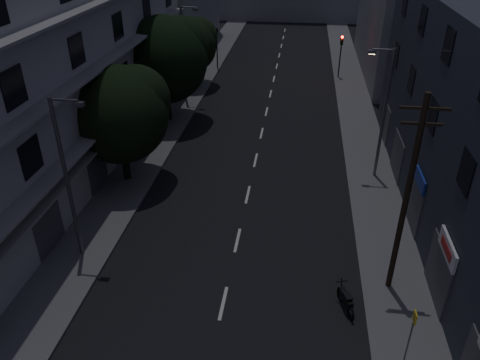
# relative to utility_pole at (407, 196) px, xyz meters

# --- Properties ---
(ground) EXTENTS (160.00, 160.00, 0.00)m
(ground) POSITION_rel_utility_pole_xyz_m (-7.18, 16.57, -4.87)
(ground) COLOR black
(ground) RESTS_ON ground
(sidewalk_left) EXTENTS (3.00, 90.00, 0.15)m
(sidewalk_left) POSITION_rel_utility_pole_xyz_m (-14.68, 16.57, -4.79)
(sidewalk_left) COLOR #565659
(sidewalk_left) RESTS_ON ground
(sidewalk_right) EXTENTS (3.00, 90.00, 0.15)m
(sidewalk_right) POSITION_rel_utility_pole_xyz_m (0.32, 16.57, -4.79)
(sidewalk_right) COLOR #565659
(sidewalk_right) RESTS_ON ground
(lane_markings) EXTENTS (0.15, 60.50, 0.01)m
(lane_markings) POSITION_rel_utility_pole_xyz_m (-7.18, 22.82, -4.86)
(lane_markings) COLOR beige
(lane_markings) RESTS_ON ground
(building_left) EXTENTS (7.00, 36.00, 14.00)m
(building_left) POSITION_rel_utility_pole_xyz_m (-19.15, 9.57, 2.13)
(building_left) COLOR #ADADA8
(building_left) RESTS_ON ground
(building_far_right) EXTENTS (6.00, 20.00, 13.00)m
(building_far_right) POSITION_rel_utility_pole_xyz_m (4.82, 33.57, 1.63)
(building_far_right) COLOR slate
(building_far_right) RESTS_ON ground
(tree_near) EXTENTS (5.78, 5.78, 7.13)m
(tree_near) POSITION_rel_utility_pole_xyz_m (-14.80, 7.88, -0.26)
(tree_near) COLOR black
(tree_near) RESTS_ON sidewalk_left
(tree_mid) EXTENTS (6.55, 6.55, 8.06)m
(tree_mid) POSITION_rel_utility_pole_xyz_m (-14.75, 17.65, 0.32)
(tree_mid) COLOR black
(tree_mid) RESTS_ON sidewalk_left
(tree_far) EXTENTS (5.11, 5.11, 6.32)m
(tree_far) POSITION_rel_utility_pole_xyz_m (-14.91, 26.33, -0.76)
(tree_far) COLOR black
(tree_far) RESTS_ON sidewalk_left
(traffic_signal_far_right) EXTENTS (0.28, 0.37, 4.10)m
(traffic_signal_far_right) POSITION_rel_utility_pole_xyz_m (-0.75, 30.62, -1.77)
(traffic_signal_far_right) COLOR black
(traffic_signal_far_right) RESTS_ON sidewalk_right
(traffic_signal_far_left) EXTENTS (0.28, 0.37, 4.10)m
(traffic_signal_far_left) POSITION_rel_utility_pole_xyz_m (-13.43, 32.18, -1.77)
(traffic_signal_far_left) COLOR black
(traffic_signal_far_left) RESTS_ON sidewalk_left
(street_lamp_left_near) EXTENTS (1.51, 0.25, 8.00)m
(street_lamp_left_near) POSITION_rel_utility_pole_xyz_m (-14.44, 0.38, -0.27)
(street_lamp_left_near) COLOR #515358
(street_lamp_left_near) RESTS_ON sidewalk_left
(street_lamp_right) EXTENTS (1.51, 0.25, 8.00)m
(street_lamp_right) POSITION_rel_utility_pole_xyz_m (0.43, 10.29, -0.27)
(street_lamp_right) COLOR slate
(street_lamp_right) RESTS_ON sidewalk_right
(street_lamp_left_far) EXTENTS (1.51, 0.25, 8.00)m
(street_lamp_left_far) POSITION_rel_utility_pole_xyz_m (-14.28, 21.80, -0.27)
(street_lamp_left_far) COLOR slate
(street_lamp_left_far) RESTS_ON sidewalk_left
(utility_pole) EXTENTS (1.80, 0.24, 9.00)m
(utility_pole) POSITION_rel_utility_pole_xyz_m (0.00, 0.00, 0.00)
(utility_pole) COLOR black
(utility_pole) RESTS_ON sidewalk_right
(bus_stop_sign) EXTENTS (0.06, 0.35, 2.52)m
(bus_stop_sign) POSITION_rel_utility_pole_xyz_m (-0.02, -4.17, -2.98)
(bus_stop_sign) COLOR #595B60
(bus_stop_sign) RESTS_ON sidewalk_right
(motorcycle) EXTENTS (0.77, 1.73, 1.15)m
(motorcycle) POSITION_rel_utility_pole_xyz_m (-1.99, -1.55, -4.41)
(motorcycle) COLOR black
(motorcycle) RESTS_ON ground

